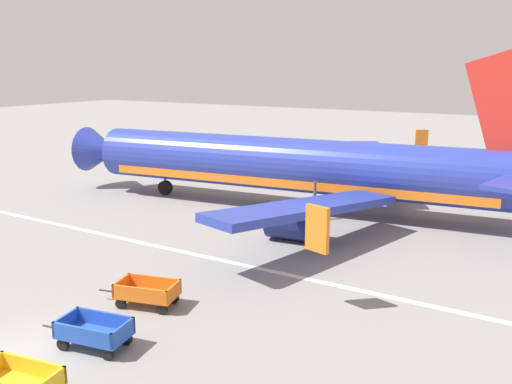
% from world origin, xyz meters
% --- Properties ---
extents(ground_plane, '(220.00, 220.00, 0.00)m').
position_xyz_m(ground_plane, '(0.00, 0.00, 0.00)').
color(ground_plane, gray).
extents(apron_stripe, '(120.00, 0.36, 0.01)m').
position_xyz_m(apron_stripe, '(0.00, 11.18, 0.01)').
color(apron_stripe, silver).
rests_on(apron_stripe, ground).
extents(airplane, '(37.66, 30.31, 11.34)m').
position_xyz_m(airplane, '(-0.29, 22.57, 3.05)').
color(airplane, '#28389E').
rests_on(airplane, ground).
extents(baggage_cart_nearest, '(3.62, 1.81, 1.07)m').
position_xyz_m(baggage_cart_nearest, '(2.34, -1.98, 0.60)').
color(baggage_cart_nearest, gold).
rests_on(baggage_cart_nearest, ground).
extents(baggage_cart_second_in_row, '(3.63, 1.84, 1.07)m').
position_xyz_m(baggage_cart_second_in_row, '(1.81, 1.49, 0.60)').
color(baggage_cart_second_in_row, '#234CB2').
rests_on(baggage_cart_second_in_row, ground).
extents(baggage_cart_third_in_row, '(3.62, 1.99, 1.07)m').
position_xyz_m(baggage_cart_third_in_row, '(1.06, 5.06, 0.60)').
color(baggage_cart_third_in_row, orange).
rests_on(baggage_cart_third_in_row, ground).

